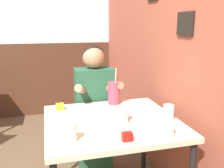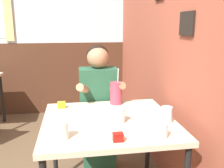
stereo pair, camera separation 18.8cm
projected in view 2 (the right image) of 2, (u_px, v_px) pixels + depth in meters
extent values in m
cube|color=#9E4C38|center=(150.00, 27.00, 2.64)|extent=(0.06, 4.57, 2.70)
cube|color=black|center=(187.00, 24.00, 1.71)|extent=(0.02, 0.20, 0.16)
cube|color=#472819|center=(28.00, 79.00, 3.86)|extent=(5.96, 0.06, 1.10)
cube|color=tan|center=(8.00, 12.00, 3.54)|extent=(0.12, 0.02, 0.83)
cube|color=beige|center=(109.00, 122.00, 1.76)|extent=(0.92, 0.86, 0.04)
cylinder|color=black|center=(55.00, 147.00, 2.16)|extent=(0.04, 0.04, 0.68)
cylinder|color=black|center=(148.00, 140.00, 2.28)|extent=(0.04, 0.04, 0.68)
cylinder|color=black|center=(2.00, 99.00, 3.54)|extent=(0.04, 0.04, 0.68)
cube|color=#235138|center=(99.00, 146.00, 2.41)|extent=(0.31, 0.20, 0.46)
cube|color=#235138|center=(98.00, 97.00, 2.29)|extent=(0.34, 0.20, 0.54)
sphere|color=black|center=(98.00, 55.00, 2.23)|extent=(0.20, 0.20, 0.20)
sphere|color=#9E7051|center=(98.00, 57.00, 2.21)|extent=(0.19, 0.19, 0.19)
cylinder|color=#9E7051|center=(84.00, 89.00, 2.11)|extent=(0.14, 0.27, 0.15)
cylinder|color=#9E7051|center=(116.00, 88.00, 2.15)|extent=(0.14, 0.27, 0.15)
cylinder|color=#99384C|center=(116.00, 93.00, 2.08)|extent=(0.10, 0.10, 0.19)
cylinder|color=white|center=(118.00, 76.00, 2.05)|extent=(0.01, 0.04, 0.14)
cylinder|color=silver|center=(162.00, 131.00, 1.47)|extent=(0.07, 0.07, 0.09)
cylinder|color=silver|center=(62.00, 131.00, 1.45)|extent=(0.07, 0.07, 0.10)
cylinder|color=silver|center=(119.00, 115.00, 1.69)|extent=(0.08, 0.08, 0.11)
cylinder|color=silver|center=(167.00, 115.00, 1.69)|extent=(0.07, 0.07, 0.11)
cube|color=#B7140F|center=(118.00, 137.00, 1.43)|extent=(0.06, 0.04, 0.05)
cube|color=yellow|center=(62.00, 105.00, 1.99)|extent=(0.06, 0.04, 0.05)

